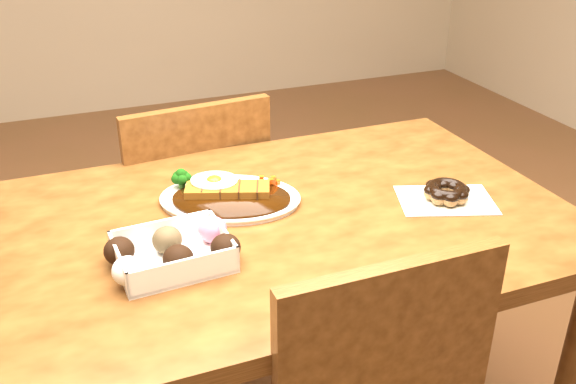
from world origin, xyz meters
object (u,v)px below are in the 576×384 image
object	(u,v)px
katsu_curry_plate	(228,195)
pon_de_ring	(447,192)
table	(287,254)
chair_far	(190,220)
donut_box	(173,251)

from	to	relation	value
katsu_curry_plate	pon_de_ring	distance (m)	0.48
pon_de_ring	katsu_curry_plate	bearing A→B (deg)	158.82
pon_de_ring	table	bearing A→B (deg)	168.91
chair_far	katsu_curry_plate	world-z (taller)	chair_far
katsu_curry_plate	pon_de_ring	bearing A→B (deg)	-21.18
table	donut_box	size ratio (longest dim) A/B	4.97
table	donut_box	bearing A→B (deg)	-159.47
table	donut_box	world-z (taller)	donut_box
table	chair_far	xyz separation A→B (m)	(-0.10, 0.54, -0.17)
table	donut_box	xyz separation A→B (m)	(-0.26, -0.10, 0.13)
donut_box	pon_de_ring	world-z (taller)	donut_box
donut_box	pon_de_ring	size ratio (longest dim) A/B	0.99
chair_far	donut_box	world-z (taller)	chair_far
table	pon_de_ring	size ratio (longest dim) A/B	4.94
katsu_curry_plate	pon_de_ring	world-z (taller)	katsu_curry_plate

